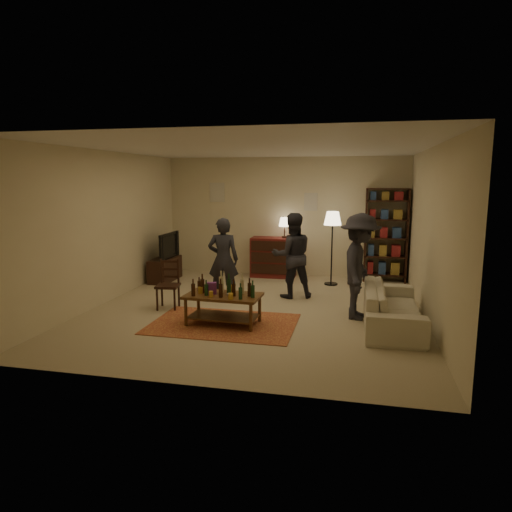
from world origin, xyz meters
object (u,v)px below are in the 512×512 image
(coffee_table, at_px, (223,298))
(tv_stand, at_px, (165,263))
(person_left, at_px, (223,259))
(person_by_sofa, at_px, (360,267))
(dresser, at_px, (274,256))
(sofa, at_px, (392,306))
(dining_chair, at_px, (168,283))
(person_right, at_px, (292,256))
(floor_lamp, at_px, (333,223))
(bookshelf, at_px, (386,234))

(coffee_table, relative_size, tv_stand, 1.10)
(person_left, bearing_deg, person_by_sofa, 156.71)
(dresser, relative_size, sofa, 0.65)
(dining_chair, relative_size, person_right, 0.54)
(floor_lamp, xyz_separation_m, person_by_sofa, (0.56, -2.30, -0.46))
(coffee_table, xyz_separation_m, dresser, (0.12, 3.60, 0.06))
(dining_chair, height_order, bookshelf, bookshelf)
(tv_stand, distance_m, person_right, 3.06)
(dresser, bearing_deg, dining_chair, -114.04)
(person_left, bearing_deg, person_right, -166.79)
(tv_stand, bearing_deg, dresser, 22.07)
(dresser, distance_m, person_right, 1.89)
(dresser, height_order, person_right, person_right)
(bookshelf, bearing_deg, dresser, -178.43)
(tv_stand, distance_m, person_left, 2.21)
(bookshelf, distance_m, floor_lamp, 1.28)
(floor_lamp, bearing_deg, tv_stand, -173.84)
(dresser, height_order, person_by_sofa, person_by_sofa)
(coffee_table, distance_m, person_by_sofa, 2.20)
(coffee_table, distance_m, tv_stand, 3.43)
(dresser, distance_m, person_left, 2.31)
(dining_chair, bearing_deg, tv_stand, 106.94)
(tv_stand, bearing_deg, coffee_table, -51.60)
(sofa, bearing_deg, tv_stand, 64.66)
(dresser, xyz_separation_m, floor_lamp, (1.33, -0.53, 0.83))
(coffee_table, relative_size, dresser, 0.86)
(tv_stand, height_order, floor_lamp, floor_lamp)
(person_right, bearing_deg, dresser, -89.90)
(floor_lamp, height_order, person_right, person_right)
(dining_chair, xyz_separation_m, sofa, (3.70, -0.19, -0.14))
(coffee_table, xyz_separation_m, dining_chair, (-1.18, 0.68, 0.03))
(bookshelf, xyz_separation_m, person_by_sofa, (-0.55, -2.90, -0.19))
(sofa, relative_size, person_by_sofa, 1.24)
(bookshelf, distance_m, person_by_sofa, 2.95)
(tv_stand, xyz_separation_m, sofa, (4.64, -2.20, -0.08))
(dresser, distance_m, bookshelf, 2.50)
(bookshelf, distance_m, person_left, 3.76)
(tv_stand, xyz_separation_m, dresser, (2.25, 0.91, 0.09))
(person_right, xyz_separation_m, person_by_sofa, (1.23, -1.09, 0.05))
(bookshelf, height_order, sofa, bookshelf)
(bookshelf, height_order, person_left, bookshelf)
(person_by_sofa, bearing_deg, sofa, -113.45)
(coffee_table, height_order, person_right, person_right)
(person_by_sofa, bearing_deg, tv_stand, 71.38)
(floor_lamp, bearing_deg, person_left, -137.42)
(coffee_table, distance_m, dresser, 3.60)
(dresser, xyz_separation_m, person_by_sofa, (1.89, -2.83, 0.37))
(person_right, height_order, person_by_sofa, person_by_sofa)
(person_left, bearing_deg, sofa, 153.77)
(dining_chair, distance_m, floor_lamp, 3.66)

